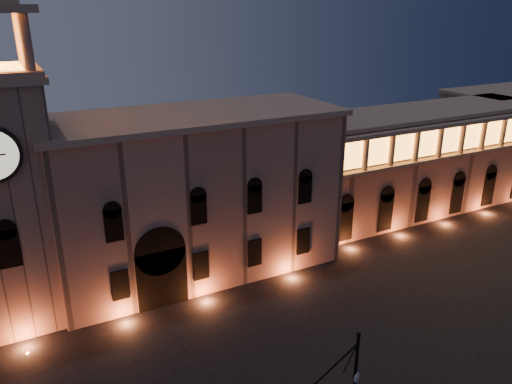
% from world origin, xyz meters
% --- Properties ---
extents(ground, '(160.00, 160.00, 0.00)m').
position_xyz_m(ground, '(0.00, 0.00, 0.00)').
color(ground, black).
rests_on(ground, ground).
extents(government_building, '(30.80, 12.80, 17.60)m').
position_xyz_m(government_building, '(-2.08, 21.93, 8.77)').
color(government_building, '#8F6C5E').
rests_on(government_building, ground).
extents(colonnade_wing, '(40.60, 11.50, 14.50)m').
position_xyz_m(colonnade_wing, '(32.00, 23.92, 7.33)').
color(colonnade_wing, '#8A6658').
rests_on(colonnade_wing, ground).
extents(secondary_building, '(20.00, 12.00, 14.00)m').
position_xyz_m(secondary_building, '(58.00, 30.00, 7.00)').
color(secondary_building, '#8A6658').
rests_on(secondary_building, ground).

